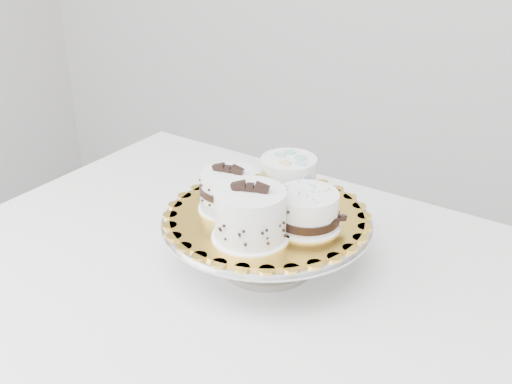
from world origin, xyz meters
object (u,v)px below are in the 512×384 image
at_px(cake_stand, 267,233).
at_px(cake_banded, 229,192).
at_px(cake_dots, 288,177).
at_px(cake_swirl, 250,216).
at_px(cake_board, 267,216).
at_px(table, 280,322).
at_px(cake_ribbon, 308,210).

relative_size(cake_stand, cake_banded, 3.40).
xyz_separation_m(cake_banded, cake_dots, (0.07, 0.09, 0.01)).
xyz_separation_m(cake_stand, cake_banded, (-0.07, -0.01, 0.07)).
height_order(cake_swirl, cake_dots, cake_swirl).
height_order(cake_stand, cake_banded, cake_banded).
bearing_deg(cake_stand, cake_swirl, -83.84).
relative_size(cake_board, cake_swirl, 2.43).
bearing_deg(cake_board, cake_swirl, -83.84).
xyz_separation_m(table, cake_dots, (-0.05, 0.13, 0.21)).
relative_size(cake_stand, cake_dots, 2.88).
distance_m(cake_swirl, cake_banded, 0.10).
bearing_deg(cake_ribbon, cake_swirl, -108.05).
relative_size(cake_swirl, cake_banded, 1.29).
bearing_deg(cake_banded, cake_swirl, -46.88).
bearing_deg(cake_banded, table, -24.71).
relative_size(cake_banded, cake_ribbon, 0.79).
height_order(cake_board, cake_swirl, cake_swirl).
xyz_separation_m(cake_stand, cake_board, (-0.00, 0.00, 0.03)).
bearing_deg(cake_board, cake_dots, 88.39).
bearing_deg(cake_stand, cake_board, 180.00).
relative_size(cake_stand, cake_board, 1.09).
bearing_deg(cake_ribbon, cake_board, -158.99).
xyz_separation_m(table, cake_board, (-0.05, 0.05, 0.17)).
bearing_deg(cake_banded, cake_board, 1.78).
bearing_deg(cake_dots, cake_stand, -109.43).
relative_size(table, cake_board, 4.21).
relative_size(cake_banded, cake_dots, 0.85).
height_order(cake_stand, cake_dots, cake_dots).
xyz_separation_m(cake_board, cake_banded, (-0.07, -0.01, 0.03)).
relative_size(table, cake_ribbon, 10.33).
height_order(table, cake_banded, cake_banded).
distance_m(cake_board, cake_banded, 0.08).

